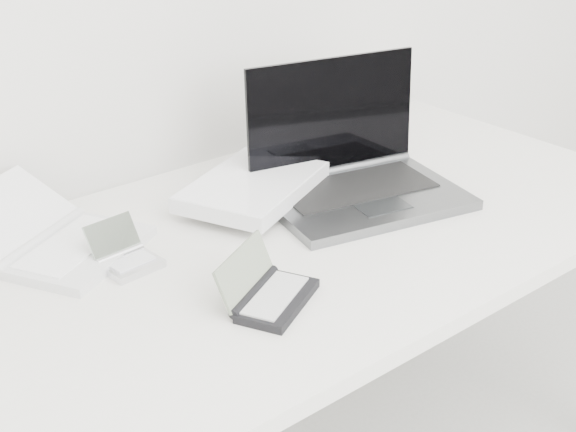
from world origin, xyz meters
TOP-DOWN VIEW (x-y plane):
  - desk at (0.00, 1.55)m, footprint 1.60×0.80m
  - laptop_large at (0.15, 1.64)m, footprint 0.59×0.48m
  - netbook_open_white at (-0.37, 1.76)m, footprint 0.37×0.39m
  - pda_silver at (-0.30, 1.63)m, footprint 0.10×0.12m
  - palmtop_charcoal at (-0.18, 1.38)m, footprint 0.19×0.18m

SIDE VIEW (x-z plane):
  - desk at x=0.00m, z-range 0.32..1.05m
  - pda_silver at x=-0.30m, z-range 0.71..0.78m
  - palmtop_charcoal at x=-0.18m, z-range 0.70..0.79m
  - netbook_open_white at x=-0.37m, z-range 0.70..0.80m
  - laptop_large at x=0.15m, z-range 0.64..0.91m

